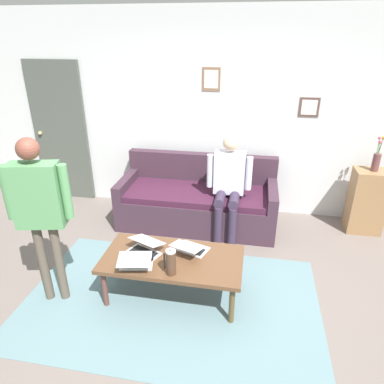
{
  "coord_description": "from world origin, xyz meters",
  "views": [
    {
      "loc": [
        -0.58,
        2.47,
        2.38
      ],
      "look_at": [
        0.04,
        -0.89,
        0.8
      ],
      "focal_mm": 32.45,
      "sensor_mm": 36.0,
      "label": 1
    }
  ],
  "objects_px": {
    "person_seated": "(229,181)",
    "french_press": "(171,262)",
    "coffee_table": "(172,261)",
    "laptop_right": "(144,249)",
    "laptop_center": "(136,262)",
    "side_shelf": "(367,201)",
    "couch": "(198,201)",
    "person_standing": "(39,203)",
    "laptop_left": "(191,248)",
    "interior_door": "(61,133)",
    "flower_vase": "(377,159)"
  },
  "relations": [
    {
      "from": "person_standing",
      "to": "laptop_right",
      "type": "bearing_deg",
      "value": -161.59
    },
    {
      "from": "couch",
      "to": "laptop_right",
      "type": "distance_m",
      "value": 1.5
    },
    {
      "from": "laptop_center",
      "to": "person_standing",
      "type": "xyz_separation_m",
      "value": [
        0.82,
        0.06,
        0.55
      ]
    },
    {
      "from": "laptop_right",
      "to": "side_shelf",
      "type": "distance_m",
      "value": 2.94
    },
    {
      "from": "coffee_table",
      "to": "laptop_right",
      "type": "relative_size",
      "value": 3.25
    },
    {
      "from": "side_shelf",
      "to": "person_seated",
      "type": "xyz_separation_m",
      "value": [
        1.74,
        0.4,
        0.31
      ]
    },
    {
      "from": "laptop_center",
      "to": "french_press",
      "type": "relative_size",
      "value": 1.39
    },
    {
      "from": "interior_door",
      "to": "coffee_table",
      "type": "distance_m",
      "value": 2.96
    },
    {
      "from": "person_seated",
      "to": "person_standing",
      "type": "bearing_deg",
      "value": 44.78
    },
    {
      "from": "french_press",
      "to": "laptop_right",
      "type": "bearing_deg",
      "value": -38.34
    },
    {
      "from": "person_seated",
      "to": "laptop_right",
      "type": "bearing_deg",
      "value": 60.57
    },
    {
      "from": "laptop_right",
      "to": "person_seated",
      "type": "height_order",
      "value": "person_seated"
    },
    {
      "from": "coffee_table",
      "to": "laptop_left",
      "type": "xyz_separation_m",
      "value": [
        -0.15,
        -0.12,
        0.08
      ]
    },
    {
      "from": "coffee_table",
      "to": "laptop_center",
      "type": "relative_size",
      "value": 3.52
    },
    {
      "from": "laptop_left",
      "to": "side_shelf",
      "type": "height_order",
      "value": "side_shelf"
    },
    {
      "from": "laptop_left",
      "to": "person_standing",
      "type": "bearing_deg",
      "value": 16.35
    },
    {
      "from": "person_standing",
      "to": "side_shelf",
      "type": "bearing_deg",
      "value": -149.67
    },
    {
      "from": "couch",
      "to": "side_shelf",
      "type": "bearing_deg",
      "value": -175.41
    },
    {
      "from": "couch",
      "to": "laptop_right",
      "type": "height_order",
      "value": "couch"
    },
    {
      "from": "couch",
      "to": "person_seated",
      "type": "distance_m",
      "value": 0.63
    },
    {
      "from": "side_shelf",
      "to": "person_standing",
      "type": "distance_m",
      "value": 3.83
    },
    {
      "from": "side_shelf",
      "to": "coffee_table",
      "type": "bearing_deg",
      "value": 37.64
    },
    {
      "from": "french_press",
      "to": "interior_door",
      "type": "bearing_deg",
      "value": -44.85
    },
    {
      "from": "laptop_center",
      "to": "person_standing",
      "type": "bearing_deg",
      "value": 4.37
    },
    {
      "from": "couch",
      "to": "side_shelf",
      "type": "distance_m",
      "value": 2.17
    },
    {
      "from": "laptop_left",
      "to": "person_seated",
      "type": "relative_size",
      "value": 0.31
    },
    {
      "from": "coffee_table",
      "to": "laptop_left",
      "type": "relative_size",
      "value": 3.38
    },
    {
      "from": "laptop_left",
      "to": "laptop_right",
      "type": "relative_size",
      "value": 0.96
    },
    {
      "from": "couch",
      "to": "laptop_left",
      "type": "distance_m",
      "value": 1.39
    },
    {
      "from": "coffee_table",
      "to": "person_seated",
      "type": "xyz_separation_m",
      "value": [
        -0.41,
        -1.26,
        0.33
      ]
    },
    {
      "from": "laptop_right",
      "to": "person_seated",
      "type": "xyz_separation_m",
      "value": [
        -0.7,
        -1.24,
        0.25
      ]
    },
    {
      "from": "coffee_table",
      "to": "person_standing",
      "type": "distance_m",
      "value": 1.31
    },
    {
      "from": "french_press",
      "to": "person_seated",
      "type": "relative_size",
      "value": 0.21
    },
    {
      "from": "person_seated",
      "to": "french_press",
      "type": "bearing_deg",
      "value": 76.25
    },
    {
      "from": "couch",
      "to": "coffee_table",
      "type": "height_order",
      "value": "couch"
    },
    {
      "from": "couch",
      "to": "person_standing",
      "type": "height_order",
      "value": "person_standing"
    },
    {
      "from": "side_shelf",
      "to": "person_standing",
      "type": "height_order",
      "value": "person_standing"
    },
    {
      "from": "couch",
      "to": "french_press",
      "type": "height_order",
      "value": "couch"
    },
    {
      "from": "couch",
      "to": "laptop_right",
      "type": "bearing_deg",
      "value": 79.1
    },
    {
      "from": "person_standing",
      "to": "french_press",
      "type": "bearing_deg",
      "value": -179.35
    },
    {
      "from": "laptop_left",
      "to": "laptop_center",
      "type": "relative_size",
      "value": 1.04
    },
    {
      "from": "french_press",
      "to": "person_seated",
      "type": "xyz_separation_m",
      "value": [
        -0.37,
        -1.5,
        0.17
      ]
    },
    {
      "from": "couch",
      "to": "flower_vase",
      "type": "relative_size",
      "value": 4.63
    },
    {
      "from": "french_press",
      "to": "flower_vase",
      "type": "bearing_deg",
      "value": -138.03
    },
    {
      "from": "side_shelf",
      "to": "laptop_right",
      "type": "bearing_deg",
      "value": 33.84
    },
    {
      "from": "interior_door",
      "to": "coffee_table",
      "type": "xyz_separation_m",
      "value": [
        -2.14,
        1.94,
        -0.63
      ]
    },
    {
      "from": "coffee_table",
      "to": "person_seated",
      "type": "relative_size",
      "value": 1.04
    },
    {
      "from": "interior_door",
      "to": "laptop_center",
      "type": "relative_size",
      "value": 5.44
    },
    {
      "from": "laptop_center",
      "to": "person_standing",
      "type": "height_order",
      "value": "person_standing"
    },
    {
      "from": "interior_door",
      "to": "laptop_left",
      "type": "xyz_separation_m",
      "value": [
        -2.3,
        1.82,
        -0.54
      ]
    }
  ]
}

